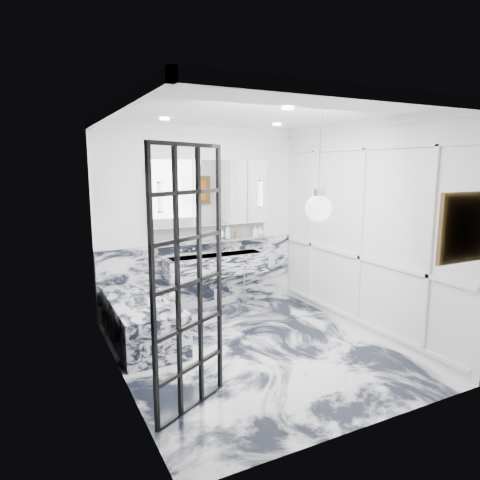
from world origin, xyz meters
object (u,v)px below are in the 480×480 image
trough_sink (216,264)px  crittall_door (189,283)px  mirror_cabinet (211,192)px  bathtub (142,320)px

trough_sink → crittall_door: bearing=-118.6°
mirror_cabinet → bathtub: mirror_cabinet is taller
crittall_door → mirror_cabinet: 2.94m
crittall_door → mirror_cabinet: crittall_door is taller
crittall_door → mirror_cabinet: (1.30, 2.56, 0.62)m
crittall_door → bathtub: bearing=61.9°
crittall_door → trough_sink: (1.30, 2.39, -0.47)m
crittall_door → mirror_cabinet: size_ratio=1.26×
trough_sink → bathtub: 1.55m
bathtub → mirror_cabinet: bearing=32.1°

